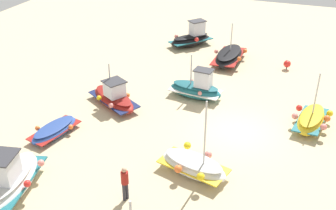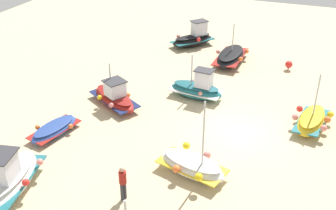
{
  "view_description": "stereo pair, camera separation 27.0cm",
  "coord_description": "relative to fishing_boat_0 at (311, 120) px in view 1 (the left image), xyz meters",
  "views": [
    {
      "loc": [
        18.87,
        3.0,
        11.9
      ],
      "look_at": [
        0.12,
        -3.98,
        0.9
      ],
      "focal_mm": 44.04,
      "sensor_mm": 36.0,
      "label": 1
    },
    {
      "loc": [
        18.77,
        3.25,
        11.9
      ],
      "look_at": [
        0.12,
        -3.98,
        0.9
      ],
      "focal_mm": 44.04,
      "sensor_mm": 36.0,
      "label": 2
    }
  ],
  "objects": [
    {
      "name": "fishing_boat_7",
      "position": [
        -7.32,
        -6.25,
        0.02
      ],
      "size": [
        4.16,
        2.29,
        2.92
      ],
      "rotation": [
        0.0,
        0.0,
        6.25
      ],
      "color": "black",
      "rests_on": "ground_plane"
    },
    {
      "name": "fishing_boat_8",
      "position": [
        5.59,
        -12.6,
        -0.14
      ],
      "size": [
        3.17,
        1.78,
        0.63
      ],
      "rotation": [
        0.0,
        0.0,
        2.95
      ],
      "color": "#2D4C9E",
      "rests_on": "ground_plane"
    },
    {
      "name": "fishing_boat_0",
      "position": [
        0.0,
        0.0,
        0.0
      ],
      "size": [
        3.42,
        2.13,
        3.18
      ],
      "rotation": [
        0.0,
        0.0,
        6.13
      ],
      "color": "gold",
      "rests_on": "ground_plane"
    },
    {
      "name": "fishing_boat_3",
      "position": [
        10.1,
        -11.69,
        0.23
      ],
      "size": [
        4.19,
        2.38,
        2.15
      ],
      "rotation": [
        0.0,
        0.0,
        0.21
      ],
      "color": "white",
      "rests_on": "ground_plane"
    },
    {
      "name": "fishing_boat_5",
      "position": [
        -1.11,
        -6.84,
        0.17
      ],
      "size": [
        1.8,
        3.42,
        2.8
      ],
      "rotation": [
        0.0,
        0.0,
        1.48
      ],
      "color": "#1E6670",
      "rests_on": "ground_plane"
    },
    {
      "name": "mooring_buoy_0",
      "position": [
        -7.48,
        -2.08,
        -0.03
      ],
      "size": [
        0.51,
        0.51,
        0.68
      ],
      "color": "#3F3F42",
      "rests_on": "ground_plane"
    },
    {
      "name": "person_walking",
      "position": [
        8.8,
        -6.93,
        0.51
      ],
      "size": [
        0.32,
        0.32,
        1.66
      ],
      "rotation": [
        0.0,
        0.0,
        1.2
      ],
      "color": "#2D2D38",
      "rests_on": "ground_plane"
    },
    {
      "name": "ground_plane",
      "position": [
        1.84,
        -3.59,
        -0.45
      ],
      "size": [
        54.98,
        54.98,
        0.0
      ],
      "primitive_type": "plane",
      "color": "#C6B289"
    },
    {
      "name": "fishing_boat_1",
      "position": [
        6.15,
        -4.77,
        0.01
      ],
      "size": [
        2.4,
        3.54,
        3.95
      ],
      "rotation": [
        0.0,
        0.0,
        4.46
      ],
      "color": "white",
      "rests_on": "ground_plane"
    },
    {
      "name": "fishing_boat_2",
      "position": [
        -9.68,
        -9.87,
        0.18
      ],
      "size": [
        3.72,
        3.41,
        2.06
      ],
      "rotation": [
        0.0,
        0.0,
        2.46
      ],
      "color": "black",
      "rests_on": "ground_plane"
    },
    {
      "name": "fishing_boat_6",
      "position": [
        1.57,
        -11.16,
        0.09
      ],
      "size": [
        3.12,
        3.97,
        2.65
      ],
      "rotation": [
        0.0,
        0.0,
        1.03
      ],
      "color": "maroon",
      "rests_on": "ground_plane"
    }
  ]
}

